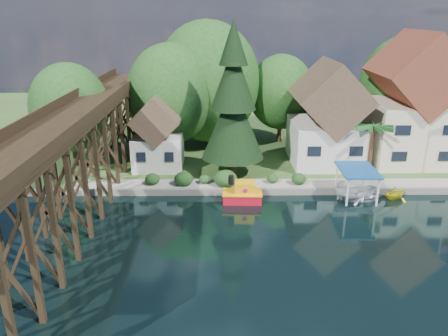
{
  "coord_description": "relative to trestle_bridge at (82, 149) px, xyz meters",
  "views": [
    {
      "loc": [
        -4.57,
        -29.47,
        16.08
      ],
      "look_at": [
        -4.19,
        6.0,
        3.37
      ],
      "focal_mm": 35.0,
      "sensor_mm": 36.0,
      "label": 1
    }
  ],
  "objects": [
    {
      "name": "house_center",
      "position": [
        32.0,
        11.33,
        1.07
      ],
      "size": [
        8.65,
        9.18,
        13.89
      ],
      "color": "beige",
      "rests_on": "bank"
    },
    {
      "name": "boat_yellow",
      "position": [
        27.43,
        1.78,
        -4.67
      ],
      "size": [
        3.3,
        3.15,
        1.35
      ],
      "primitive_type": "imported",
      "rotation": [
        0.0,
        0.0,
        2.06
      ],
      "color": "gold",
      "rests_on": "ground"
    },
    {
      "name": "boat_white_a",
      "position": [
        24.43,
        1.7,
        -4.94
      ],
      "size": [
        4.32,
        3.32,
        0.83
      ],
      "primitive_type": "imported",
      "rotation": [
        0.0,
        0.0,
        1.7
      ],
      "color": "silver",
      "rests_on": "ground"
    },
    {
      "name": "conifer",
      "position": [
        12.76,
        7.01,
        2.4
      ],
      "size": [
        6.12,
        6.12,
        15.06
      ],
      "color": "#382314",
      "rests_on": "bank"
    },
    {
      "name": "boat_canopy",
      "position": [
        23.7,
        1.6,
        -4.08
      ],
      "size": [
        3.73,
        4.65,
        2.96
      ],
      "color": "silver",
      "rests_on": "ground"
    },
    {
      "name": "bg_trees",
      "position": [
        17.0,
        16.08,
        1.94
      ],
      "size": [
        49.9,
        13.3,
        10.57
      ],
      "color": "#382314",
      "rests_on": "bank"
    },
    {
      "name": "ground",
      "position": [
        16.0,
        -5.17,
        -5.35
      ],
      "size": [
        140.0,
        140.0,
        0.0
      ],
      "primitive_type": "plane",
      "color": "black",
      "rests_on": "ground"
    },
    {
      "name": "trestle_bridge",
      "position": [
        0.0,
        0.0,
        0.0
      ],
      "size": [
        4.12,
        44.18,
        9.3
      ],
      "color": "black",
      "rests_on": "ground"
    },
    {
      "name": "shrubs",
      "position": [
        11.4,
        4.09,
        -4.12
      ],
      "size": [
        15.76,
        2.47,
        1.7
      ],
      "color": "#193914",
      "rests_on": "bank"
    },
    {
      "name": "house_left",
      "position": [
        23.0,
        10.83,
        -0.21
      ],
      "size": [
        7.64,
        8.64,
        11.02
      ],
      "color": "silver",
      "rests_on": "bank"
    },
    {
      "name": "shed",
      "position": [
        5.0,
        9.33,
        -1.52
      ],
      "size": [
        5.09,
        5.4,
        7.85
      ],
      "color": "silver",
      "rests_on": "bank"
    },
    {
      "name": "tugboat",
      "position": [
        13.5,
        1.25,
        -4.59
      ],
      "size": [
        3.59,
        2.08,
        2.55
      ],
      "color": "red",
      "rests_on": "ground"
    },
    {
      "name": "seawall",
      "position": [
        20.0,
        2.83,
        -5.04
      ],
      "size": [
        60.0,
        0.4,
        0.62
      ],
      "primitive_type": "cube",
      "color": "slate",
      "rests_on": "ground"
    },
    {
      "name": "palm_tree",
      "position": [
        26.55,
        6.86,
        -0.08
      ],
      "size": [
        3.87,
        3.87,
        5.46
      ],
      "color": "#382314",
      "rests_on": "bank"
    },
    {
      "name": "promenade",
      "position": [
        22.0,
        4.13,
        -4.82
      ],
      "size": [
        50.0,
        2.6,
        0.06
      ],
      "primitive_type": "cube",
      "color": "gray",
      "rests_on": "bank"
    },
    {
      "name": "bank",
      "position": [
        16.0,
        28.83,
        -5.1
      ],
      "size": [
        140.0,
        52.0,
        0.5
      ],
      "primitive_type": "cube",
      "color": "#2F4D1E",
      "rests_on": "ground"
    }
  ]
}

